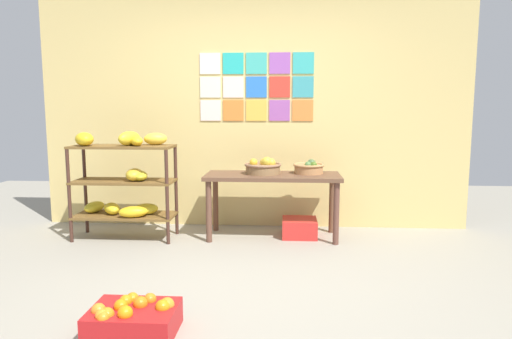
# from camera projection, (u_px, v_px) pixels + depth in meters

# --- Properties ---
(ground) EXTENTS (9.75, 9.75, 0.00)m
(ground) POSITION_uv_depth(u_px,v_px,m) (234.00, 288.00, 3.45)
(ground) COLOR gray
(back_wall_with_art) EXTENTS (4.86, 0.07, 2.61)m
(back_wall_with_art) POSITION_uv_depth(u_px,v_px,m) (253.00, 113.00, 5.16)
(back_wall_with_art) COLOR #DBC072
(back_wall_with_art) RESTS_ON ground
(banana_shelf_unit) EXTENTS (1.04, 0.48, 1.13)m
(banana_shelf_unit) POSITION_uv_depth(u_px,v_px,m) (125.00, 178.00, 4.70)
(banana_shelf_unit) COLOR #42271E
(banana_shelf_unit) RESTS_ON ground
(display_table) EXTENTS (1.40, 0.57, 0.67)m
(display_table) POSITION_uv_depth(u_px,v_px,m) (273.00, 183.00, 4.75)
(display_table) COLOR brown
(display_table) RESTS_ON ground
(fruit_basket_back_right) EXTENTS (0.39, 0.39, 0.18)m
(fruit_basket_back_right) POSITION_uv_depth(u_px,v_px,m) (263.00, 167.00, 4.77)
(fruit_basket_back_right) COLOR olive
(fruit_basket_back_right) RESTS_ON display_table
(fruit_basket_right) EXTENTS (0.33, 0.33, 0.15)m
(fruit_basket_right) POSITION_uv_depth(u_px,v_px,m) (309.00, 168.00, 4.79)
(fruit_basket_right) COLOR #B37C4B
(fruit_basket_right) RESTS_ON display_table
(produce_crate_under_table) EXTENTS (0.36, 0.36, 0.19)m
(produce_crate_under_table) POSITION_uv_depth(u_px,v_px,m) (300.00, 228.00, 4.83)
(produce_crate_under_table) COLOR red
(produce_crate_under_table) RESTS_ON ground
(orange_crate_foreground) EXTENTS (0.52, 0.38, 0.22)m
(orange_crate_foreground) POSITION_uv_depth(u_px,v_px,m) (133.00, 318.00, 2.74)
(orange_crate_foreground) COLOR red
(orange_crate_foreground) RESTS_ON ground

